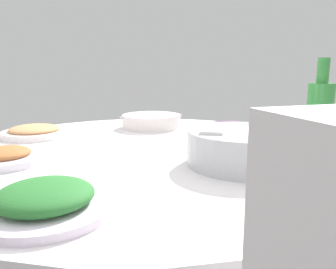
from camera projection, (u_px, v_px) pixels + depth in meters
The scene contains 9 objects.
round_dining_table at pixel (148, 186), 1.08m from camera, with size 1.28×1.28×0.78m.
rice_bowl at pixel (244, 147), 0.89m from camera, with size 0.30×0.30×0.10m.
soup_bowl at pixel (151, 121), 1.44m from camera, with size 0.24×0.24×0.06m.
dish_stirfry at pixel (4, 157), 0.91m from camera, with size 0.21×0.21×0.04m.
dish_shrimp at pixel (34, 132), 1.25m from camera, with size 0.23×0.23×0.04m.
dish_eggplant at pixel (228, 127), 1.35m from camera, with size 0.20×0.20×0.04m.
dish_greens at pixel (45, 200), 0.60m from camera, with size 0.25×0.25×0.06m.
green_bottle at pixel (319, 115), 1.01m from camera, with size 0.08×0.08×0.28m.
tea_cup_near at pixel (308, 131), 1.18m from camera, with size 0.06×0.06×0.07m, color #C74F41.
Camera 1 is at (-0.87, -0.55, 1.03)m, focal length 36.41 mm.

